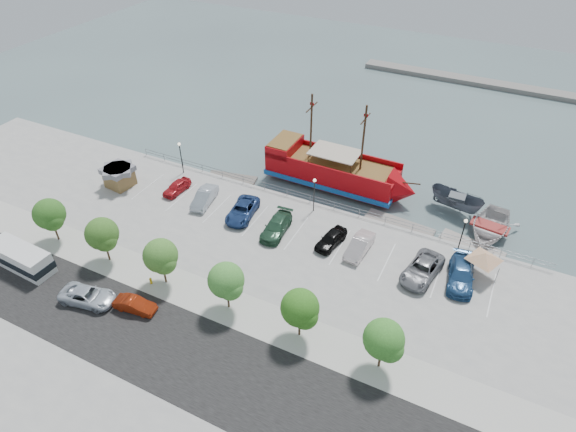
% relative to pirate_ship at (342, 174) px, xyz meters
% --- Properties ---
extents(ground, '(160.00, 160.00, 0.00)m').
position_rel_pirate_ship_xyz_m(ground, '(-0.68, -13.66, -2.01)').
color(ground, '#4E5D61').
extents(land_slab, '(100.00, 58.00, 1.20)m').
position_rel_pirate_ship_xyz_m(land_slab, '(-0.68, -34.66, -1.61)').
color(land_slab, gray).
rests_on(land_slab, ground).
extents(street, '(100.00, 8.00, 0.04)m').
position_rel_pirate_ship_xyz_m(street, '(-0.68, -29.66, -1.00)').
color(street, black).
rests_on(street, land_slab).
extents(sidewalk, '(100.00, 4.00, 0.05)m').
position_rel_pirate_ship_xyz_m(sidewalk, '(-0.68, -23.66, -0.99)').
color(sidewalk, '#B6B4AB').
rests_on(sidewalk, land_slab).
extents(seawall_railing, '(50.00, 0.06, 1.00)m').
position_rel_pirate_ship_xyz_m(seawall_railing, '(-0.68, -5.86, -0.48)').
color(seawall_railing, slate).
rests_on(seawall_railing, land_slab).
extents(far_shore, '(40.00, 3.00, 0.80)m').
position_rel_pirate_ship_xyz_m(far_shore, '(9.32, 41.34, -1.61)').
color(far_shore, slate).
rests_on(far_shore, ground).
extents(pirate_ship, '(19.07, 5.53, 11.99)m').
position_rel_pirate_ship_xyz_m(pirate_ship, '(0.00, 0.00, 0.00)').
color(pirate_ship, '#A4040B').
rests_on(pirate_ship, ground).
extents(patrol_boat, '(6.74, 3.98, 2.45)m').
position_rel_pirate_ship_xyz_m(patrol_boat, '(13.55, 1.21, -0.78)').
color(patrol_boat, '#4B515C').
rests_on(patrol_boat, ground).
extents(speedboat, '(6.39, 8.32, 1.60)m').
position_rel_pirate_ship_xyz_m(speedboat, '(17.73, -1.31, -1.21)').
color(speedboat, silver).
rests_on(speedboat, ground).
extents(dock_west, '(6.52, 2.99, 0.36)m').
position_rel_pirate_ship_xyz_m(dock_west, '(-13.21, -4.46, -1.83)').
color(dock_west, '#6B645C').
rests_on(dock_west, ground).
extents(dock_mid, '(7.92, 2.92, 0.44)m').
position_rel_pirate_ship_xyz_m(dock_mid, '(8.62, -4.46, -1.79)').
color(dock_mid, gray).
rests_on(dock_mid, ground).
extents(dock_east, '(7.00, 3.23, 0.39)m').
position_rel_pirate_ship_xyz_m(dock_east, '(16.52, -4.46, -1.82)').
color(dock_east, gray).
rests_on(dock_east, ground).
extents(shed, '(3.46, 3.46, 2.57)m').
position_rel_pirate_ship_xyz_m(shed, '(-23.77, -12.88, 0.36)').
color(shed, brown).
rests_on(shed, land_slab).
extents(canopy_tent, '(4.80, 4.80, 3.10)m').
position_rel_pirate_ship_xyz_m(canopy_tent, '(17.84, -9.36, 1.69)').
color(canopy_tent, slate).
rests_on(canopy_tent, land_slab).
extents(street_van, '(5.46, 3.30, 1.42)m').
position_rel_pirate_ship_xyz_m(street_van, '(-13.43, -28.74, -0.30)').
color(street_van, silver).
rests_on(street_van, street).
extents(street_sedan, '(4.03, 1.90, 1.28)m').
position_rel_pirate_ship_xyz_m(street_sedan, '(-8.95, -27.64, -0.37)').
color(street_sedan, maroon).
rests_on(street_sedan, street).
extents(shuttle_bus, '(6.90, 2.71, 2.39)m').
position_rel_pirate_ship_xyz_m(shuttle_bus, '(-22.41, -28.16, 0.15)').
color(shuttle_bus, silver).
rests_on(shuttle_bus, street).
extents(fire_hydrant, '(0.25, 0.25, 0.73)m').
position_rel_pirate_ship_xyz_m(fire_hydrant, '(-9.80, -24.46, -0.61)').
color(fire_hydrant, gold).
rests_on(fire_hydrant, sidewalk).
extents(lamp_post_left, '(0.36, 0.36, 4.28)m').
position_rel_pirate_ship_xyz_m(lamp_post_left, '(-18.68, -7.16, 1.93)').
color(lamp_post_left, black).
rests_on(lamp_post_left, land_slab).
extents(lamp_post_mid, '(0.36, 0.36, 4.28)m').
position_rel_pirate_ship_xyz_m(lamp_post_mid, '(-0.68, -7.16, 1.93)').
color(lamp_post_mid, black).
rests_on(lamp_post_mid, land_slab).
extents(lamp_post_right, '(0.36, 0.36, 4.28)m').
position_rel_pirate_ship_xyz_m(lamp_post_right, '(15.32, -7.16, 1.93)').
color(lamp_post_right, black).
rests_on(lamp_post_right, land_slab).
extents(tree_a, '(3.30, 3.20, 5.00)m').
position_rel_pirate_ship_xyz_m(tree_a, '(-22.53, -23.73, 2.29)').
color(tree_a, '#473321').
rests_on(tree_a, sidewalk).
extents(tree_b, '(3.30, 3.20, 5.00)m').
position_rel_pirate_ship_xyz_m(tree_b, '(-15.53, -23.73, 2.29)').
color(tree_b, '#473321').
rests_on(tree_b, sidewalk).
extents(tree_c, '(3.30, 3.20, 5.00)m').
position_rel_pirate_ship_xyz_m(tree_c, '(-8.53, -23.73, 2.29)').
color(tree_c, '#473321').
rests_on(tree_c, sidewalk).
extents(tree_d, '(3.30, 3.20, 5.00)m').
position_rel_pirate_ship_xyz_m(tree_d, '(-1.53, -23.73, 2.29)').
color(tree_d, '#473321').
rests_on(tree_d, sidewalk).
extents(tree_e, '(3.30, 3.20, 5.00)m').
position_rel_pirate_ship_xyz_m(tree_e, '(5.47, -23.73, 2.29)').
color(tree_e, '#473321').
rests_on(tree_e, sidewalk).
extents(tree_f, '(3.30, 3.20, 5.00)m').
position_rel_pirate_ship_xyz_m(tree_f, '(12.47, -23.73, 2.29)').
color(tree_f, '#473321').
rests_on(tree_f, sidewalk).
extents(parked_car_a, '(1.87, 4.07, 1.35)m').
position_rel_pirate_ship_xyz_m(parked_car_a, '(-16.81, -10.94, -0.33)').
color(parked_car_a, red).
rests_on(parked_car_a, land_slab).
extents(parked_car_b, '(2.46, 4.97, 1.57)m').
position_rel_pirate_ship_xyz_m(parked_car_b, '(-12.57, -11.35, -0.23)').
color(parked_car_b, '#A2ACB7').
rests_on(parked_car_b, land_slab).
extents(parked_car_c, '(3.35, 5.81, 1.52)m').
position_rel_pirate_ship_xyz_m(parked_car_c, '(-7.38, -11.58, -0.25)').
color(parked_car_c, navy).
rests_on(parked_car_c, land_slab).
extents(parked_car_d, '(2.59, 5.48, 1.54)m').
position_rel_pirate_ship_xyz_m(parked_car_d, '(-2.68, -12.42, -0.24)').
color(parked_car_d, '#295238').
rests_on(parked_car_d, land_slab).
extents(parked_car_e, '(2.54, 4.59, 1.48)m').
position_rel_pirate_ship_xyz_m(parked_car_e, '(3.29, -11.68, -0.27)').
color(parked_car_e, black).
rests_on(parked_car_e, land_slab).
extents(parked_car_f, '(1.99, 4.86, 1.57)m').
position_rel_pirate_ship_xyz_m(parked_car_f, '(6.30, -11.43, -0.22)').
color(parked_car_f, silver).
rests_on(parked_car_f, land_slab).
extents(parked_car_g, '(3.69, 6.21, 1.62)m').
position_rel_pirate_ship_xyz_m(parked_car_g, '(12.82, -12.08, -0.20)').
color(parked_car_g, slate).
rests_on(parked_car_g, land_slab).
extents(parked_car_h, '(3.09, 6.00, 1.66)m').
position_rel_pirate_ship_xyz_m(parked_car_h, '(16.29, -11.18, -0.18)').
color(parked_car_h, navy).
rests_on(parked_car_h, land_slab).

